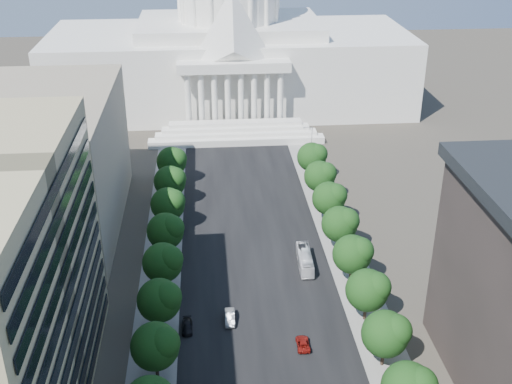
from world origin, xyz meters
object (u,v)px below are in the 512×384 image
object	(u,v)px
car_silver	(230,317)
city_bus	(305,260)
car_dark_b	(187,327)
car_red	(303,344)

from	to	relation	value
car_silver	city_bus	bearing A→B (deg)	47.73
car_dark_b	city_bus	xyz separation A→B (m)	(23.49, 18.64, 0.86)
car_red	city_bus	distance (m)	25.12
car_silver	city_bus	size ratio (longest dim) A/B	0.45
city_bus	car_silver	bearing A→B (deg)	-131.47
car_red	car_dark_b	distance (m)	20.35
car_silver	car_dark_b	size ratio (longest dim) A/B	1.09
car_red	city_bus	world-z (taller)	city_bus
car_silver	city_bus	xyz separation A→B (m)	(15.96, 16.81, 0.70)
car_red	city_bus	xyz separation A→B (m)	(4.09, 24.77, 0.88)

